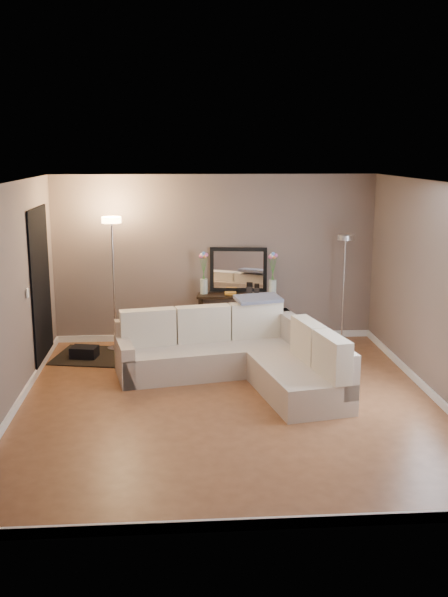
{
  "coord_description": "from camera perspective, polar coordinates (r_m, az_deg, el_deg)",
  "views": [
    {
      "loc": [
        -0.6,
        -7.47,
        2.96
      ],
      "look_at": [
        0.0,
        0.8,
        1.1
      ],
      "focal_mm": 40.0,
      "sensor_mm": 36.0,
      "label": 1
    }
  ],
  "objects": [
    {
      "name": "charcoal_rug",
      "position": [
        9.92,
        -10.46,
        -4.89
      ],
      "size": [
        1.48,
        1.23,
        0.02
      ],
      "primitive_type": "cube",
      "rotation": [
        0.0,
        0.0,
        -0.2
      ],
      "color": "black",
      "rests_on": "floor"
    },
    {
      "name": "switch_plate",
      "position": [
        8.71,
        -16.52,
        0.46
      ],
      "size": [
        0.02,
        0.08,
        0.12
      ],
      "primitive_type": "cube",
      "color": "white",
      "rests_on": "ground"
    },
    {
      "name": "ceiling",
      "position": [
        7.51,
        0.45,
        9.93
      ],
      "size": [
        5.0,
        5.5,
        0.01
      ],
      "primitive_type": "cube",
      "color": "white",
      "rests_on": "ground"
    },
    {
      "name": "wall_left",
      "position": [
        7.89,
        -18.06,
        -0.14
      ],
      "size": [
        0.02,
        5.5,
        2.6
      ],
      "primitive_type": "cube",
      "color": "#77655B",
      "rests_on": "ground"
    },
    {
      "name": "black_bag",
      "position": [
        9.89,
        -11.88,
        -4.73
      ],
      "size": [
        0.42,
        0.33,
        0.24
      ],
      "primitive_type": "cube",
      "rotation": [
        0.0,
        0.0,
        -0.2
      ],
      "color": "black",
      "rests_on": "charcoal_rug"
    },
    {
      "name": "baseboard_back",
      "position": [
        10.63,
        -0.75,
        -3.25
      ],
      "size": [
        5.0,
        0.03,
        0.1
      ],
      "primitive_type": "cube",
      "color": "white",
      "rests_on": "ground"
    },
    {
      "name": "floor",
      "position": [
        8.06,
        0.42,
        -8.94
      ],
      "size": [
        5.0,
        5.5,
        0.01
      ],
      "primitive_type": "cube",
      "color": "brown",
      "rests_on": "ground"
    },
    {
      "name": "baseboard_left",
      "position": [
        8.24,
        -17.29,
        -8.64
      ],
      "size": [
        0.03,
        5.5,
        0.1
      ],
      "primitive_type": "cube",
      "color": "white",
      "rests_on": "ground"
    },
    {
      "name": "wall_back",
      "position": [
        10.38,
        -0.78,
        3.44
      ],
      "size": [
        5.0,
        0.02,
        2.6
      ],
      "primitive_type": "cube",
      "color": "#77655B",
      "rests_on": "ground"
    },
    {
      "name": "floor_lamp_lit",
      "position": [
        9.92,
        -9.52,
        3.53
      ],
      "size": [
        0.34,
        0.34,
        2.01
      ],
      "color": "silver",
      "rests_on": "floor"
    },
    {
      "name": "table_decor",
      "position": [
        10.21,
        1.19,
        0.52
      ],
      "size": [
        0.53,
        0.15,
        0.13
      ],
      "color": "orange",
      "rests_on": "console_table"
    },
    {
      "name": "baseboard_right",
      "position": [
        8.59,
        17.33,
        -7.76
      ],
      "size": [
        0.03,
        5.5,
        0.1
      ],
      "primitive_type": "cube",
      "color": "white",
      "rests_on": "ground"
    },
    {
      "name": "console_table",
      "position": [
        10.34,
        0.76,
        -1.5
      ],
      "size": [
        1.28,
        0.49,
        0.77
      ],
      "color": "black",
      "rests_on": "floor"
    },
    {
      "name": "sectional_sofa",
      "position": [
        8.76,
        1.47,
        -4.88
      ],
      "size": [
        2.9,
        2.5,
        0.88
      ],
      "color": "beige",
      "rests_on": "floor"
    },
    {
      "name": "doorway",
      "position": [
        9.55,
        -15.42,
        0.94
      ],
      "size": [
        0.02,
        1.2,
        2.2
      ],
      "primitive_type": "cube",
      "color": "black",
      "rests_on": "ground"
    },
    {
      "name": "wall_right",
      "position": [
        8.26,
        18.06,
        0.42
      ],
      "size": [
        0.02,
        5.5,
        2.6
      ],
      "primitive_type": "cube",
      "color": "#77655B",
      "rests_on": "ground"
    },
    {
      "name": "leaning_mirror",
      "position": [
        10.34,
        1.25,
        2.5
      ],
      "size": [
        0.88,
        0.15,
        0.69
      ],
      "color": "black",
      "rests_on": "console_table"
    },
    {
      "name": "wall_front",
      "position": [
        5.03,
        2.95,
        -6.63
      ],
      "size": [
        5.0,
        0.02,
        2.6
      ],
      "primitive_type": "cube",
      "color": "#77655B",
      "rests_on": "ground"
    },
    {
      "name": "baseboard_front",
      "position": [
        5.59,
        2.76,
        -18.73
      ],
      "size": [
        5.0,
        0.03,
        0.1
      ],
      "primitive_type": "cube",
      "color": "white",
      "rests_on": "ground"
    },
    {
      "name": "throw_blanket",
      "position": [
        9.29,
        2.96,
        -0.01
      ],
      "size": [
        0.7,
        0.51,
        0.08
      ],
      "primitive_type": "cube",
      "rotation": [
        0.1,
        0.0,
        0.25
      ],
      "color": "slate",
      "rests_on": "sectional_sofa"
    },
    {
      "name": "floor_lamp_unlit",
      "position": [
        10.28,
        10.28,
        2.61
      ],
      "size": [
        0.26,
        0.26,
        1.71
      ],
      "color": "silver",
      "rests_on": "floor"
    },
    {
      "name": "flower_vase_left",
      "position": [
        10.23,
        -1.75,
        1.95
      ],
      "size": [
        0.15,
        0.13,
        0.66
      ],
      "color": "silver",
      "rests_on": "console_table"
    },
    {
      "name": "flower_vase_right",
      "position": [
        10.2,
        4.2,
        1.88
      ],
      "size": [
        0.15,
        0.13,
        0.66
      ],
      "color": "silver",
      "rests_on": "console_table"
    }
  ]
}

